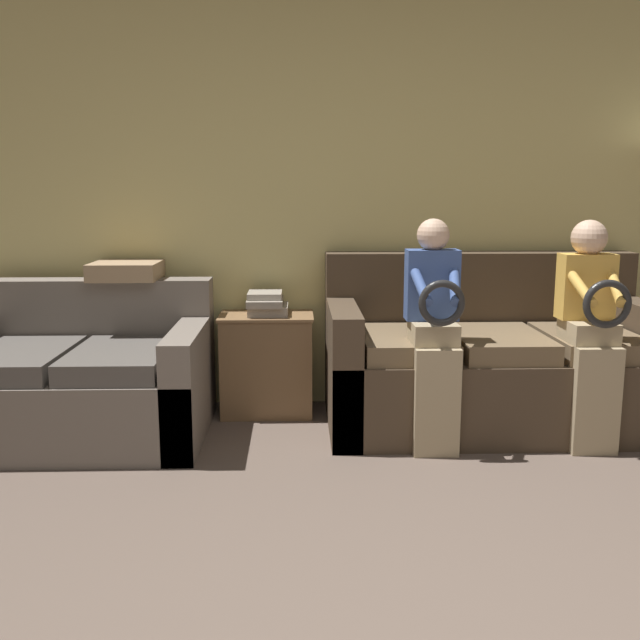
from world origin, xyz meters
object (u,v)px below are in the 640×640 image
object	(u,v)px
throw_pillow	(126,271)
child_right_seated	(591,321)
couch_side	(80,382)
side_shelf	(267,362)
couch_main	(489,365)
child_left_seated	(434,323)
book_stack	(267,304)

from	to	relation	value
throw_pillow	child_right_seated	bearing A→B (deg)	-13.88
couch_side	throw_pillow	size ratio (longest dim) A/B	3.58
side_shelf	throw_pillow	distance (m)	0.99
side_shelf	throw_pillow	xyz separation A→B (m)	(-0.82, -0.01, 0.56)
couch_main	child_left_seated	distance (m)	0.66
side_shelf	book_stack	xyz separation A→B (m)	(0.00, 0.01, 0.36)
couch_side	child_right_seated	world-z (taller)	child_right_seated
child_right_seated	side_shelf	bearing A→B (deg)	159.74
child_right_seated	book_stack	world-z (taller)	child_right_seated
couch_main	couch_side	world-z (taller)	couch_main
child_left_seated	side_shelf	xyz separation A→B (m)	(-0.89, 0.63, -0.35)
child_right_seated	book_stack	bearing A→B (deg)	159.54
child_right_seated	side_shelf	size ratio (longest dim) A/B	1.96
side_shelf	child_left_seated	bearing A→B (deg)	-35.32
book_stack	throw_pillow	world-z (taller)	throw_pillow
couch_main	child_right_seated	world-z (taller)	child_right_seated
couch_main	couch_side	bearing A→B (deg)	-176.75
child_right_seated	side_shelf	xyz separation A→B (m)	(-1.70, 0.63, -0.36)
child_left_seated	throw_pillow	size ratio (longest dim) A/B	3.09
child_right_seated	throw_pillow	size ratio (longest dim) A/B	3.07
book_stack	throw_pillow	distance (m)	0.84
child_left_seated	throw_pillow	world-z (taller)	child_left_seated
couch_side	child_left_seated	size ratio (longest dim) A/B	1.16
child_left_seated	child_right_seated	world-z (taller)	child_left_seated
side_shelf	throw_pillow	size ratio (longest dim) A/B	1.57
couch_main	couch_side	size ratio (longest dim) A/B	1.35
child_left_seated	book_stack	xyz separation A→B (m)	(-0.89, 0.63, 0.01)
couch_side	book_stack	world-z (taller)	couch_side
couch_side	child_right_seated	distance (m)	2.76
couch_side	book_stack	bearing A→B (deg)	19.81
couch_main	book_stack	distance (m)	1.36
couch_side	child_left_seated	xyz separation A→B (m)	(1.90, -0.27, 0.37)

